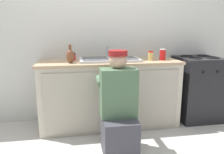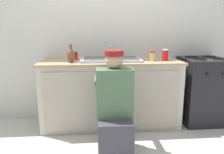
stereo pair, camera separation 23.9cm
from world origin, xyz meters
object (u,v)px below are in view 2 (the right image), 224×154
Objects in this scene: sink_double_basin at (111,59)px; water_glass at (165,55)px; stove_range at (202,90)px; vase_decorative at (71,55)px; spice_bottle_red at (76,56)px; soda_cup_red at (165,55)px; condiment_jar at (152,56)px; plumber_person at (114,111)px.

sink_double_basin reaches higher than water_glass.
stove_range is 1.90m from vase_decorative.
stove_range is at bearing 4.04° from vase_decorative.
soda_cup_red is (1.18, -0.19, 0.02)m from spice_bottle_red.
condiment_jar is at bearing -8.09° from sink_double_basin.
sink_double_basin is at bearing 14.35° from vase_decorative.
plumber_person is (-0.02, -0.71, -0.46)m from sink_double_basin.
plumber_person is 1.24m from water_glass.
water_glass is at bearing 7.47° from sink_double_basin.
soda_cup_red is (0.73, 0.64, 0.52)m from plumber_person.
spice_bottle_red is 1.25m from water_glass.
water_glass is 0.19m from soda_cup_red.
sink_double_basin reaches higher than stove_range.
spice_bottle_red is (-0.45, 0.83, 0.49)m from plumber_person.
stove_range is at bearing -11.17° from water_glass.
vase_decorative is 1.23m from soda_cup_red.
vase_decorative is at bearing 130.41° from plumber_person.
plumber_person reaches higher than condiment_jar.
sink_double_basin is 7.62× the size of spice_bottle_red.
soda_cup_red is 1.19× the size of condiment_jar.
stove_range is 8.91× the size of spice_bottle_red.
spice_bottle_red is at bearing 118.59° from plumber_person.
sink_double_basin reaches higher than spice_bottle_red.
plumber_person reaches higher than stove_range.
sink_double_basin is 0.55m from condiment_jar.
condiment_jar is at bearing -142.47° from water_glass.
water_glass is (0.78, 0.10, 0.03)m from sink_double_basin.
condiment_jar is at bearing 2.88° from vase_decorative.
sink_double_basin is 6.25× the size of condiment_jar.
soda_cup_red is (-0.59, -0.07, 0.52)m from stove_range.
vase_decorative reaches higher than soda_cup_red.
stove_range is at bearing 28.26° from plumber_person.
sink_double_basin is 5.26× the size of soda_cup_red.
plumber_person reaches higher than water_glass.
sink_double_basin is at bearing -13.68° from spice_bottle_red.
stove_range is 9.35× the size of water_glass.
vase_decorative is at bearing -177.31° from soda_cup_red.
soda_cup_red reaches higher than stove_range.
plumber_person is at bearing -134.26° from water_glass.
soda_cup_red is (0.72, -0.07, 0.06)m from sink_double_basin.
condiment_jar is (1.01, -0.19, 0.01)m from spice_bottle_red.
stove_range is 0.73m from water_glass.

